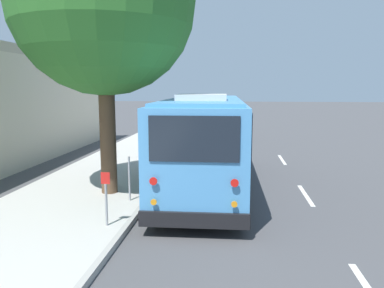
{
  "coord_description": "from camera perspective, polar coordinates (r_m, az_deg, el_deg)",
  "views": [
    {
      "loc": [
        -11.77,
        -0.82,
        3.46
      ],
      "look_at": [
        2.32,
        0.74,
        1.3
      ],
      "focal_mm": 35.0,
      "sensor_mm": 36.0,
      "label": 1
    }
  ],
  "objects": [
    {
      "name": "ground_plane",
      "position": [
        12.29,
        2.25,
        -7.69
      ],
      "size": [
        160.0,
        160.0,
        0.0
      ],
      "primitive_type": "plane",
      "color": "#474749"
    },
    {
      "name": "sidewalk_slab",
      "position": [
        13.14,
        -15.36,
        -6.57
      ],
      "size": [
        80.0,
        4.34,
        0.15
      ],
      "primitive_type": "cube",
      "color": "#B2AFA8",
      "rests_on": "ground"
    },
    {
      "name": "curb_strip",
      "position": [
        12.5,
        -5.71,
        -7.08
      ],
      "size": [
        80.0,
        0.14,
        0.15
      ],
      "primitive_type": "cube",
      "color": "#9D9A94",
      "rests_on": "ground"
    },
    {
      "name": "shuttle_bus",
      "position": [
        12.83,
        1.98,
        0.96
      ],
      "size": [
        9.37,
        2.95,
        3.25
      ],
      "rotation": [
        0.0,
        0.0,
        0.02
      ],
      "color": "#4C93D1",
      "rests_on": "ground"
    },
    {
      "name": "parked_sedan_blue",
      "position": [
        24.11,
        2.92,
        1.85
      ],
      "size": [
        4.73,
        1.85,
        1.3
      ],
      "rotation": [
        0.0,
        0.0,
        -0.03
      ],
      "color": "navy",
      "rests_on": "ground"
    },
    {
      "name": "parked_sedan_navy",
      "position": [
        30.87,
        3.62,
        3.31
      ],
      "size": [
        4.45,
        1.98,
        1.28
      ],
      "rotation": [
        0.0,
        0.0,
        -0.07
      ],
      "color": "#19234C",
      "rests_on": "ground"
    },
    {
      "name": "sign_post_near",
      "position": [
        9.27,
        -12.96,
        -8.05
      ],
      "size": [
        0.06,
        0.22,
        1.31
      ],
      "color": "gray",
      "rests_on": "sidewalk_slab"
    },
    {
      "name": "sign_post_far",
      "position": [
        11.14,
        -9.53,
        -5.23
      ],
      "size": [
        0.06,
        0.06,
        1.32
      ],
      "color": "gray",
      "rests_on": "sidewalk_slab"
    },
    {
      "name": "fire_hydrant",
      "position": [
        21.06,
        -1.88,
        0.73
      ],
      "size": [
        0.22,
        0.22,
        0.81
      ],
      "color": "gold",
      "rests_on": "sidewalk_slab"
    },
    {
      "name": "lane_stripe_mid",
      "position": [
        12.75,
        16.93,
        -7.45
      ],
      "size": [
        2.4,
        0.14,
        0.01
      ],
      "primitive_type": "cube",
      "color": "silver",
      "rests_on": "ground"
    },
    {
      "name": "lane_stripe_ahead",
      "position": [
        18.52,
        13.56,
        -2.34
      ],
      "size": [
        2.4,
        0.14,
        0.01
      ],
      "primitive_type": "cube",
      "color": "silver",
      "rests_on": "ground"
    }
  ]
}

